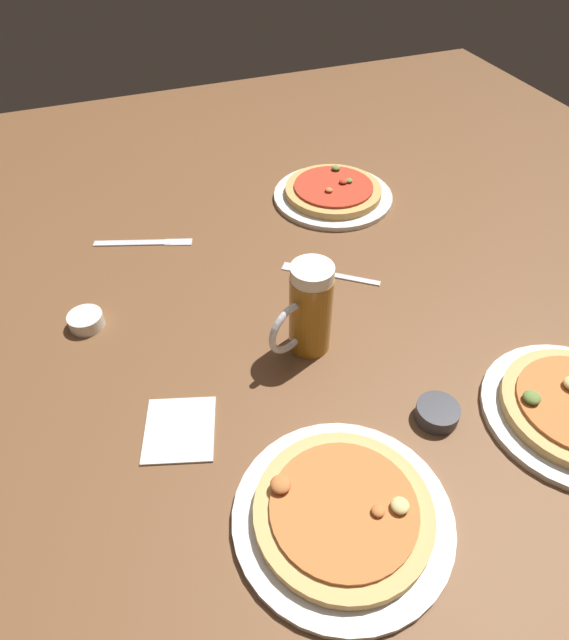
{
  "coord_description": "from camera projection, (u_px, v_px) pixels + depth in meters",
  "views": [
    {
      "loc": [
        -0.26,
        -0.68,
        0.72
      ],
      "look_at": [
        0.0,
        0.0,
        0.02
      ],
      "focal_mm": 30.83,
      "sensor_mm": 36.0,
      "label": 1
    }
  ],
  "objects": [
    {
      "name": "fork_left",
      "position": [
        328.0,
        273.0,
        1.14
      ],
      "size": [
        0.18,
        0.14,
        0.01
      ],
      "color": "silver",
      "rests_on": "ground_plane"
    },
    {
      "name": "pizza_plate_far",
      "position": [
        333.0,
        193.0,
        1.34
      ],
      "size": [
        0.29,
        0.29,
        0.05
      ],
      "color": "silver",
      "rests_on": "ground_plane"
    },
    {
      "name": "beer_mug_dark",
      "position": [
        309.0,
        311.0,
        0.93
      ],
      "size": [
        0.13,
        0.08,
        0.18
      ],
      "color": "#9E6619",
      "rests_on": "ground_plane"
    },
    {
      "name": "knife_right",
      "position": [
        144.0,
        242.0,
        1.22
      ],
      "size": [
        0.21,
        0.09,
        0.01
      ],
      "color": "silver",
      "rests_on": "ground_plane"
    },
    {
      "name": "napkin_folded",
      "position": [
        180.0,
        429.0,
        0.86
      ],
      "size": [
        0.14,
        0.15,
        0.01
      ],
      "primitive_type": "cube",
      "rotation": [
        0.0,
        0.0,
        -0.31
      ],
      "color": "silver",
      "rests_on": "ground_plane"
    },
    {
      "name": "ramekin_butter",
      "position": [
        437.0,
        413.0,
        0.87
      ],
      "size": [
        0.07,
        0.07,
        0.03
      ],
      "primitive_type": "cylinder",
      "color": "#333338",
      "rests_on": "ground_plane"
    },
    {
      "name": "pizza_plate_near",
      "position": [
        343.0,
        514.0,
        0.75
      ],
      "size": [
        0.3,
        0.3,
        0.05
      ],
      "color": "silver",
      "rests_on": "ground_plane"
    },
    {
      "name": "ground_plane",
      "position": [
        285.0,
        333.0,
        1.04
      ],
      "size": [
        2.4,
        2.4,
        0.03
      ],
      "primitive_type": "cube",
      "color": "brown"
    },
    {
      "name": "ramekin_sauce",
      "position": [
        86.0,
        320.0,
        1.02
      ],
      "size": [
        0.06,
        0.06,
        0.03
      ],
      "primitive_type": "cylinder",
      "color": "silver",
      "rests_on": "ground_plane"
    }
  ]
}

